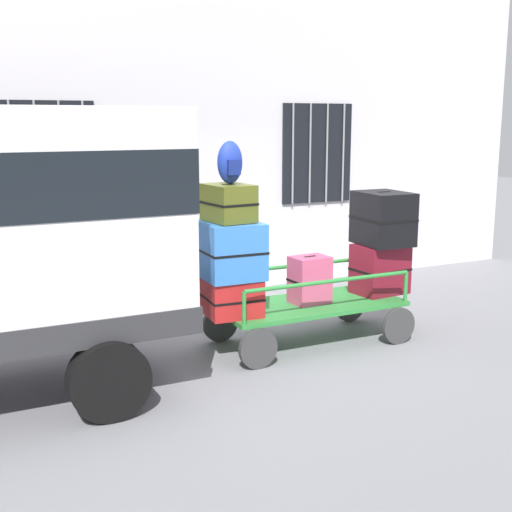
{
  "coord_description": "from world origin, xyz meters",
  "views": [
    {
      "loc": [
        -3.32,
        -6.6,
        2.52
      ],
      "look_at": [
        -0.13,
        -0.18,
        1.07
      ],
      "focal_mm": 47.78,
      "sensor_mm": 36.0,
      "label": 1
    }
  ],
  "objects_px": {
    "suitcase_left_bottom": "(229,295)",
    "suitcase_midleft_bottom": "(310,280)",
    "suitcase_left_middle": "(228,249)",
    "suitcase_left_top": "(228,203)",
    "suitcase_center_bottom": "(380,269)",
    "suitcase_center_middle": "(383,218)",
    "backpack": "(230,163)",
    "luggage_cart": "(309,311)"
  },
  "relations": [
    {
      "from": "suitcase_left_bottom",
      "to": "suitcase_midleft_bottom",
      "type": "distance_m",
      "value": 0.98
    },
    {
      "from": "suitcase_midleft_bottom",
      "to": "suitcase_left_middle",
      "type": "bearing_deg",
      "value": 177.5
    },
    {
      "from": "suitcase_left_top",
      "to": "suitcase_center_bottom",
      "type": "relative_size",
      "value": 0.89
    },
    {
      "from": "suitcase_left_bottom",
      "to": "suitcase_center_bottom",
      "type": "distance_m",
      "value": 1.96
    },
    {
      "from": "suitcase_left_top",
      "to": "suitcase_center_middle",
      "type": "distance_m",
      "value": 1.98
    },
    {
      "from": "suitcase_left_middle",
      "to": "suitcase_midleft_bottom",
      "type": "bearing_deg",
      "value": -2.5
    },
    {
      "from": "backpack",
      "to": "luggage_cart",
      "type": "bearing_deg",
      "value": -0.11
    },
    {
      "from": "suitcase_left_top",
      "to": "backpack",
      "type": "height_order",
      "value": "backpack"
    },
    {
      "from": "suitcase_center_bottom",
      "to": "suitcase_center_middle",
      "type": "bearing_deg",
      "value": -90.0
    },
    {
      "from": "suitcase_center_bottom",
      "to": "suitcase_left_middle",
      "type": "bearing_deg",
      "value": 179.2
    },
    {
      "from": "suitcase_left_bottom",
      "to": "suitcase_midleft_bottom",
      "type": "relative_size",
      "value": 1.35
    },
    {
      "from": "suitcase_left_bottom",
      "to": "suitcase_midleft_bottom",
      "type": "height_order",
      "value": "suitcase_midleft_bottom"
    },
    {
      "from": "luggage_cart",
      "to": "suitcase_left_bottom",
      "type": "distance_m",
      "value": 1.02
    },
    {
      "from": "suitcase_midleft_bottom",
      "to": "suitcase_center_middle",
      "type": "bearing_deg",
      "value": -0.47
    },
    {
      "from": "suitcase_left_top",
      "to": "suitcase_midleft_bottom",
      "type": "relative_size",
      "value": 1.07
    },
    {
      "from": "suitcase_left_top",
      "to": "backpack",
      "type": "xyz_separation_m",
      "value": [
        0.01,
        -0.03,
        0.42
      ]
    },
    {
      "from": "suitcase_center_bottom",
      "to": "backpack",
      "type": "relative_size",
      "value": 1.48
    },
    {
      "from": "suitcase_left_middle",
      "to": "suitcase_midleft_bottom",
      "type": "distance_m",
      "value": 1.07
    },
    {
      "from": "suitcase_midleft_bottom",
      "to": "backpack",
      "type": "xyz_separation_m",
      "value": [
        -0.97,
        0.01,
        1.34
      ]
    },
    {
      "from": "luggage_cart",
      "to": "backpack",
      "type": "relative_size",
      "value": 5.01
    },
    {
      "from": "luggage_cart",
      "to": "suitcase_center_bottom",
      "type": "relative_size",
      "value": 3.39
    },
    {
      "from": "suitcase_left_bottom",
      "to": "suitcase_left_middle",
      "type": "height_order",
      "value": "suitcase_left_middle"
    },
    {
      "from": "suitcase_left_top",
      "to": "suitcase_midleft_bottom",
      "type": "bearing_deg",
      "value": -1.89
    },
    {
      "from": "luggage_cart",
      "to": "backpack",
      "type": "distance_m",
      "value": 1.96
    },
    {
      "from": "suitcase_left_bottom",
      "to": "suitcase_left_top",
      "type": "relative_size",
      "value": 1.26
    },
    {
      "from": "suitcase_left_middle",
      "to": "suitcase_center_middle",
      "type": "height_order",
      "value": "suitcase_center_middle"
    },
    {
      "from": "suitcase_left_middle",
      "to": "suitcase_center_middle",
      "type": "xyz_separation_m",
      "value": [
        1.96,
        -0.05,
        0.21
      ]
    },
    {
      "from": "luggage_cart",
      "to": "suitcase_left_bottom",
      "type": "relative_size",
      "value": 3.02
    },
    {
      "from": "suitcase_left_middle",
      "to": "suitcase_center_bottom",
      "type": "height_order",
      "value": "suitcase_left_middle"
    },
    {
      "from": "suitcase_center_middle",
      "to": "suitcase_left_bottom",
      "type": "bearing_deg",
      "value": 178.9
    },
    {
      "from": "luggage_cart",
      "to": "suitcase_center_bottom",
      "type": "height_order",
      "value": "suitcase_center_bottom"
    },
    {
      "from": "suitcase_left_bottom",
      "to": "luggage_cart",
      "type": "bearing_deg",
      "value": -1.48
    },
    {
      "from": "suitcase_left_top",
      "to": "backpack",
      "type": "relative_size",
      "value": 1.32
    },
    {
      "from": "suitcase_left_bottom",
      "to": "suitcase_left_top",
      "type": "bearing_deg",
      "value": 90.0
    },
    {
      "from": "suitcase_left_bottom",
      "to": "backpack",
      "type": "height_order",
      "value": "backpack"
    },
    {
      "from": "suitcase_midleft_bottom",
      "to": "backpack",
      "type": "bearing_deg",
      "value": 179.64
    },
    {
      "from": "luggage_cart",
      "to": "suitcase_center_bottom",
      "type": "distance_m",
      "value": 1.06
    },
    {
      "from": "suitcase_left_top",
      "to": "backpack",
      "type": "bearing_deg",
      "value": -68.41
    },
    {
      "from": "backpack",
      "to": "suitcase_midleft_bottom",
      "type": "bearing_deg",
      "value": -0.36
    },
    {
      "from": "suitcase_left_bottom",
      "to": "suitcase_left_middle",
      "type": "relative_size",
      "value": 0.94
    },
    {
      "from": "suitcase_left_top",
      "to": "suitcase_midleft_bottom",
      "type": "height_order",
      "value": "suitcase_left_top"
    },
    {
      "from": "suitcase_left_top",
      "to": "suitcase_midleft_bottom",
      "type": "distance_m",
      "value": 1.35
    }
  ]
}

